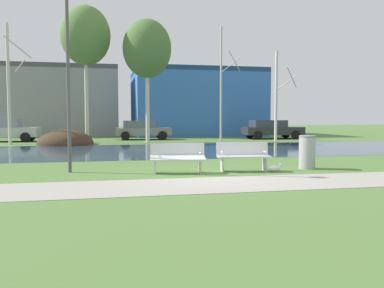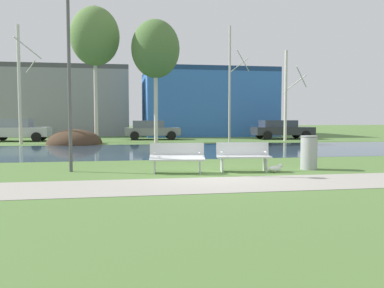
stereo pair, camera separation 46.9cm
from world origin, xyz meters
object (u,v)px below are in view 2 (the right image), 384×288
at_px(streetlamp, 69,49).
at_px(parked_hatch_third_dark, 281,129).
at_px(parked_sedan_second_grey, 151,129).
at_px(seagull, 276,168).
at_px(bench_right, 243,156).
at_px(bench_left, 177,157).
at_px(trash_bin, 309,152).
at_px(parked_van_nearest_silver, 17,129).

height_order(streetlamp, parked_hatch_third_dark, streetlamp).
bearing_deg(parked_sedan_second_grey, seagull, -82.62).
xyz_separation_m(bench_right, streetlamp, (-5.11, 0.82, 3.15)).
distance_m(bench_left, trash_bin, 4.18).
distance_m(bench_left, bench_right, 2.01).
bearing_deg(seagull, bench_right, 154.25).
xyz_separation_m(streetlamp, parked_sedan_second_grey, (3.58, 17.31, -2.88)).
xyz_separation_m(bench_left, trash_bin, (4.18, 0.12, 0.07)).
height_order(bench_left, streetlamp, streetlamp).
relative_size(bench_left, parked_sedan_second_grey, 0.41).
bearing_deg(seagull, streetlamp, 168.32).
xyz_separation_m(trash_bin, parked_hatch_third_dark, (6.03, 17.02, 0.21)).
bearing_deg(bench_right, parked_sedan_second_grey, 94.85).
bearing_deg(parked_hatch_third_dark, seagull, -112.66).
xyz_separation_m(trash_bin, streetlamp, (-7.28, 0.69, 3.08)).
bearing_deg(bench_right, trash_bin, 3.29).
distance_m(bench_left, parked_hatch_third_dark, 19.96).
bearing_deg(trash_bin, parked_sedan_second_grey, 101.62).
bearing_deg(parked_sedan_second_grey, bench_right, -85.15).
xyz_separation_m(bench_left, parked_sedan_second_grey, (0.47, 18.13, 0.27)).
xyz_separation_m(parked_van_nearest_silver, parked_hatch_third_dark, (18.94, -0.39, -0.05)).
bearing_deg(parked_hatch_third_dark, parked_sedan_second_grey, 174.26).
xyz_separation_m(seagull, streetlamp, (-5.98, 1.24, 3.49)).
distance_m(bench_right, parked_sedan_second_grey, 18.19).
bearing_deg(trash_bin, parked_van_nearest_silver, 126.53).
bearing_deg(parked_hatch_third_dark, streetlamp, -129.19).
relative_size(seagull, parked_sedan_second_grey, 0.11).
height_order(bench_right, parked_hatch_third_dark, parked_hatch_third_dark).
bearing_deg(bench_right, parked_hatch_third_dark, 64.45).
bearing_deg(seagull, parked_hatch_third_dark, 67.34).
bearing_deg(parked_van_nearest_silver, parked_hatch_third_dark, -1.19).
relative_size(streetlamp, parked_van_nearest_silver, 1.33).
bearing_deg(trash_bin, streetlamp, 174.55).
xyz_separation_m(bench_right, parked_sedan_second_grey, (-1.54, 18.13, 0.27)).
bearing_deg(parked_sedan_second_grey, trash_bin, -78.38).
bearing_deg(streetlamp, parked_hatch_third_dark, 50.81).
height_order(bench_right, parked_sedan_second_grey, parked_sedan_second_grey).
distance_m(seagull, parked_sedan_second_grey, 18.71).
relative_size(bench_right, parked_van_nearest_silver, 0.41).
bearing_deg(bench_right, seagull, -25.75).
distance_m(bench_left, seagull, 2.93).
relative_size(parked_sedan_second_grey, parked_hatch_third_dark, 0.89).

